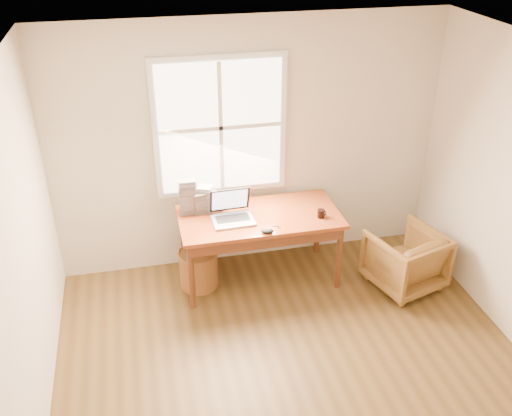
{
  "coord_description": "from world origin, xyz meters",
  "views": [
    {
      "loc": [
        -1.11,
        -2.98,
        3.56
      ],
      "look_at": [
        -0.07,
        1.65,
        0.92
      ],
      "focal_mm": 40.0,
      "sensor_mm": 36.0,
      "label": 1
    }
  ],
  "objects_px": {
    "desk": "(259,217)",
    "laptop": "(233,210)",
    "coffee_mug": "(321,213)",
    "wicker_stool": "(199,269)",
    "cd_stack_a": "(205,199)",
    "armchair": "(405,259)"
  },
  "relations": [
    {
      "from": "desk",
      "to": "laptop",
      "type": "bearing_deg",
      "value": -165.73
    },
    {
      "from": "wicker_stool",
      "to": "coffee_mug",
      "type": "height_order",
      "value": "coffee_mug"
    },
    {
      "from": "wicker_stool",
      "to": "laptop",
      "type": "bearing_deg",
      "value": -11.18
    },
    {
      "from": "armchair",
      "to": "coffee_mug",
      "type": "height_order",
      "value": "coffee_mug"
    },
    {
      "from": "desk",
      "to": "wicker_stool",
      "type": "distance_m",
      "value": 0.83
    },
    {
      "from": "armchair",
      "to": "wicker_stool",
      "type": "relative_size",
      "value": 1.73
    },
    {
      "from": "wicker_stool",
      "to": "armchair",
      "type": "bearing_deg",
      "value": -12.48
    },
    {
      "from": "desk",
      "to": "cd_stack_a",
      "type": "bearing_deg",
      "value": 157.54
    },
    {
      "from": "desk",
      "to": "armchair",
      "type": "distance_m",
      "value": 1.54
    },
    {
      "from": "armchair",
      "to": "coffee_mug",
      "type": "xyz_separation_m",
      "value": [
        -0.83,
        0.28,
        0.48
      ]
    },
    {
      "from": "cd_stack_a",
      "to": "wicker_stool",
      "type": "bearing_deg",
      "value": -121.06
    },
    {
      "from": "desk",
      "to": "cd_stack_a",
      "type": "xyz_separation_m",
      "value": [
        -0.51,
        0.21,
        0.15
      ]
    },
    {
      "from": "armchair",
      "to": "cd_stack_a",
      "type": "relative_size",
      "value": 2.54
    },
    {
      "from": "laptop",
      "to": "coffee_mug",
      "type": "relative_size",
      "value": 4.64
    },
    {
      "from": "laptop",
      "to": "cd_stack_a",
      "type": "xyz_separation_m",
      "value": [
        -0.23,
        0.28,
        -0.0
      ]
    },
    {
      "from": "coffee_mug",
      "to": "cd_stack_a",
      "type": "height_order",
      "value": "cd_stack_a"
    },
    {
      "from": "cd_stack_a",
      "to": "coffee_mug",
      "type": "bearing_deg",
      "value": -19.32
    },
    {
      "from": "armchair",
      "to": "desk",
      "type": "bearing_deg",
      "value": -34.73
    },
    {
      "from": "armchair",
      "to": "wicker_stool",
      "type": "height_order",
      "value": "armchair"
    },
    {
      "from": "wicker_stool",
      "to": "laptop",
      "type": "distance_m",
      "value": 0.78
    },
    {
      "from": "armchair",
      "to": "wicker_stool",
      "type": "xyz_separation_m",
      "value": [
        -2.05,
        0.45,
        -0.11
      ]
    },
    {
      "from": "wicker_stool",
      "to": "coffee_mug",
      "type": "xyz_separation_m",
      "value": [
        1.22,
        -0.17,
        0.6
      ]
    }
  ]
}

